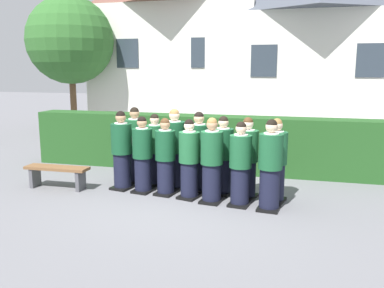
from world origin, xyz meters
TOP-DOWN VIEW (x-y plane):
  - ground_plane at (0.00, 0.00)m, footprint 60.00×60.00m
  - student_front_row_0 at (-1.55, 0.28)m, footprint 0.48×0.57m
  - student_front_row_1 at (-1.03, 0.16)m, footprint 0.44×0.51m
  - student_front_row_2 at (-0.52, 0.12)m, footprint 0.44×0.51m
  - student_front_row_3 at (0.01, 0.02)m, footprint 0.47×0.55m
  - student_front_row_4 at (0.49, -0.12)m, footprint 0.43×0.51m
  - student_front_row_5 at (1.05, -0.17)m, footprint 0.43×0.50m
  - student_front_row_6 at (1.60, -0.27)m, footprint 0.44×0.52m
  - student_rear_row_0 at (-1.47, 0.84)m, footprint 0.46×0.56m
  - student_rear_row_1 at (-0.97, 0.75)m, footprint 0.45×0.54m
  - student_rear_row_2 at (-0.47, 0.60)m, footprint 0.49×0.56m
  - student_rear_row_3 at (0.08, 0.53)m, footprint 0.48×0.55m
  - student_rear_row_4 at (0.61, 0.44)m, footprint 0.45×0.52m
  - student_rear_row_5 at (1.11, 0.31)m, footprint 0.46×0.53m
  - student_rear_row_6 at (1.67, 0.21)m, footprint 0.47×0.54m
  - hedge at (0.00, 2.31)m, footprint 9.44×0.70m
  - school_building_main at (2.53, 9.36)m, footprint 8.16×4.71m
  - school_building_annex at (-2.97, 9.47)m, footprint 7.08×4.18m
  - oak_tree_left at (-6.41, 6.61)m, footprint 3.27×3.27m
  - wooden_bench at (-2.91, -0.07)m, footprint 1.40×0.37m

SIDE VIEW (x-z plane):
  - ground_plane at x=0.00m, z-range 0.00..0.00m
  - wooden_bench at x=-2.91m, z-range 0.11..0.59m
  - hedge at x=0.00m, z-range 0.00..1.39m
  - student_front_row_2 at x=-0.52m, z-range -0.04..1.54m
  - student_rear_row_1 at x=-0.97m, z-range -0.04..1.55m
  - student_front_row_3 at x=0.01m, z-range -0.04..1.55m
  - student_front_row_1 at x=-1.03m, z-range -0.04..1.55m
  - student_front_row_5 at x=1.05m, z-range -0.04..1.56m
  - student_rear_row_4 at x=0.61m, z-range -0.04..1.58m
  - student_rear_row_5 at x=1.11m, z-range -0.04..1.59m
  - student_rear_row_6 at x=1.67m, z-range -0.04..1.59m
  - student_front_row_4 at x=0.49m, z-range -0.04..1.61m
  - student_front_row_6 at x=1.60m, z-range -0.04..1.63m
  - student_front_row_0 at x=-1.55m, z-range -0.04..1.64m
  - student_rear_row_3 at x=0.08m, z-range -0.04..1.64m
  - student_rear_row_0 at x=-1.47m, z-range -0.04..1.67m
  - student_rear_row_2 at x=-0.47m, z-range -0.04..1.68m
  - school_building_main at x=2.53m, z-range 0.10..6.92m
  - oak_tree_left at x=-6.41m, z-range 0.96..6.17m
  - school_building_annex at x=-2.97m, z-range 0.09..7.11m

